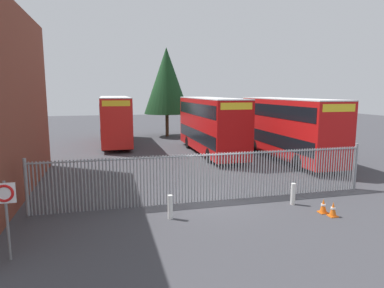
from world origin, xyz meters
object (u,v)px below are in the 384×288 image
at_px(traffic_cone_by_gate, 333,209).
at_px(double_decker_bus_behind_fence_left, 211,123).
at_px(double_decker_bus_behind_fence_right, 115,118).
at_px(traffic_cone_mid_forecourt, 323,206).
at_px(speed_limit_sign_post, 5,202).
at_px(double_decker_bus_near_gate, 288,126).
at_px(bollard_near_left, 170,207).
at_px(bollard_center_front, 293,194).

bearing_deg(traffic_cone_by_gate, double_decker_bus_behind_fence_left, 92.64).
distance_m(double_decker_bus_behind_fence_right, traffic_cone_mid_forecourt, 22.16).
bearing_deg(speed_limit_sign_post, double_decker_bus_near_gate, 36.27).
bearing_deg(traffic_cone_mid_forecourt, speed_limit_sign_post, -174.16).
relative_size(double_decker_bus_behind_fence_right, traffic_cone_by_gate, 18.32).
relative_size(double_decker_bus_near_gate, bollard_near_left, 11.38).
relative_size(double_decker_bus_behind_fence_left, double_decker_bus_behind_fence_right, 1.00).
bearing_deg(speed_limit_sign_post, bollard_center_front, 12.66).
bearing_deg(double_decker_bus_behind_fence_right, double_decker_bus_behind_fence_left, -43.88).
bearing_deg(double_decker_bus_near_gate, double_decker_bus_behind_fence_right, 138.85).
relative_size(double_decker_bus_near_gate, speed_limit_sign_post, 4.50).
bearing_deg(double_decker_bus_behind_fence_left, double_decker_bus_behind_fence_right, 136.12).
bearing_deg(double_decker_bus_near_gate, speed_limit_sign_post, -143.73).
bearing_deg(bollard_center_front, speed_limit_sign_post, -167.34).
xyz_separation_m(bollard_center_front, traffic_cone_by_gate, (0.78, -1.69, -0.19)).
distance_m(double_decker_bus_behind_fence_left, traffic_cone_by_gate, 14.40).
distance_m(bollard_near_left, traffic_cone_by_gate, 6.46).
relative_size(double_decker_bus_behind_fence_left, bollard_near_left, 11.38).
bearing_deg(speed_limit_sign_post, double_decker_bus_behind_fence_right, 80.48).
distance_m(double_decker_bus_behind_fence_left, bollard_center_front, 12.69).
relative_size(bollard_center_front, traffic_cone_by_gate, 1.61).
bearing_deg(double_decker_bus_behind_fence_right, traffic_cone_mid_forecourt, -69.57).
distance_m(bollard_near_left, traffic_cone_mid_forecourt, 6.25).
distance_m(double_decker_bus_near_gate, speed_limit_sign_post, 19.33).
height_order(bollard_center_front, speed_limit_sign_post, speed_limit_sign_post).
distance_m(double_decker_bus_behind_fence_right, bollard_center_front, 20.76).
bearing_deg(traffic_cone_mid_forecourt, bollard_center_front, 117.69).
xyz_separation_m(double_decker_bus_behind_fence_left, bollard_center_front, (-0.12, -12.54, -1.95)).
bearing_deg(double_decker_bus_near_gate, traffic_cone_by_gate, -110.87).
xyz_separation_m(bollard_near_left, traffic_cone_by_gate, (6.31, -1.36, -0.19)).
relative_size(double_decker_bus_near_gate, traffic_cone_mid_forecourt, 18.32).
bearing_deg(traffic_cone_by_gate, bollard_near_left, 167.81).
relative_size(bollard_near_left, traffic_cone_by_gate, 1.61).
height_order(double_decker_bus_near_gate, double_decker_bus_behind_fence_left, same).
distance_m(traffic_cone_mid_forecourt, speed_limit_sign_post, 11.52).
bearing_deg(bollard_near_left, bollard_center_front, 3.43).
xyz_separation_m(double_decker_bus_near_gate, bollard_near_left, (-10.39, -9.35, -1.95)).
height_order(double_decker_bus_behind_fence_left, double_decker_bus_behind_fence_right, same).
bearing_deg(speed_limit_sign_post, bollard_near_left, 21.84).
bearing_deg(double_decker_bus_behind_fence_left, traffic_cone_mid_forecourt, -87.79).
distance_m(double_decker_bus_behind_fence_right, traffic_cone_by_gate, 22.63).
bearing_deg(bollard_center_front, double_decker_bus_behind_fence_right, 109.94).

